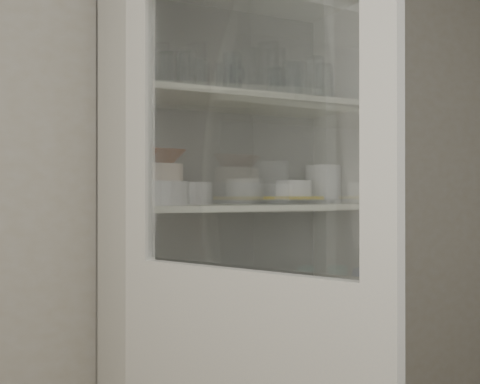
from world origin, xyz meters
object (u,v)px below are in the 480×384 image
goblet_1 (236,82)px  mug_blue (297,295)px  goblet_3 (277,89)px  yellow_trivet (294,198)px  terracotta_bowl (155,157)px  goblet_0 (130,72)px  pantry_cabinet (233,286)px  cupboard_door (241,356)px  white_canister (137,302)px  glass_platter (294,202)px  goblet_2 (288,87)px  measuring_cups (236,309)px  mug_teal (262,292)px  white_ramekin (294,188)px  plate_stack_back (184,193)px  grey_bowl_stack (323,185)px  mug_white (271,302)px  teal_jar (227,296)px  plate_stack_front (155,193)px  cream_bowl (155,173)px

goblet_1 → mug_blue: (0.17, -0.19, -0.84)m
goblet_3 → yellow_trivet: 0.46m
terracotta_bowl → goblet_0: bearing=110.9°
pantry_cabinet → goblet_3: pantry_cabinet is taller
cupboard_door → yellow_trivet: (0.56, 0.63, 0.41)m
white_canister → glass_platter: bearing=-0.6°
goblet_0 → goblet_2: (0.68, -0.01, -0.00)m
glass_platter → measuring_cups: 0.50m
mug_teal → yellow_trivet: bearing=-6.4°
mug_blue → goblet_2: bearing=62.0°
glass_platter → yellow_trivet: size_ratio=1.95×
glass_platter → mug_teal: size_ratio=3.13×
glass_platter → white_canister: 0.73m
goblet_0 → white_ramekin: 0.78m
plate_stack_back → mug_blue: size_ratio=1.74×
grey_bowl_stack → white_canister: grey_bowl_stack is taller
mug_white → grey_bowl_stack: bearing=22.5°
goblet_2 → yellow_trivet: size_ratio=1.01×
grey_bowl_stack → white_canister: 0.92m
cupboard_door → white_canister: (-0.09, 0.64, 0.05)m
pantry_cabinet → yellow_trivet: bearing=-17.2°
cupboard_door → plate_stack_back: size_ratio=9.23×
yellow_trivet → mug_teal: 0.40m
cupboard_door → goblet_3: bearing=120.3°
goblet_0 → goblet_3: (0.63, -0.01, -0.01)m
cupboard_door → mug_white: cupboard_door is taller
goblet_0 → plate_stack_back: bearing=-2.3°
mug_white → teal_jar: 0.18m
cupboard_door → terracotta_bowl: (-0.03, 0.60, 0.56)m
plate_stack_front → cream_bowl: 0.07m
goblet_3 → yellow_trivet: size_ratio=0.89×
cream_bowl → mug_teal: size_ratio=1.83×
goblet_2 → grey_bowl_stack: 0.43m
glass_platter → grey_bowl_stack: (0.17, 0.04, 0.07)m
teal_jar → mug_blue: bearing=-21.8°
cupboard_door → goblet_2: size_ratio=11.57×
plate_stack_front → glass_platter: plate_stack_front is taller
glass_platter → mug_teal: (-0.12, 0.04, -0.36)m
cream_bowl → grey_bowl_stack: 0.77m
goblet_3 → mug_teal: size_ratio=1.43×
goblet_2 → mug_teal: goblet_2 is taller
goblet_3 → plate_stack_back: (-0.42, -0.00, -0.43)m
plate_stack_back → goblet_1: bearing=3.3°
plate_stack_back → glass_platter: (0.43, -0.10, -0.03)m
plate_stack_back → yellow_trivet: 0.44m
goblet_0 → goblet_3: goblet_0 is taller
yellow_trivet → terracotta_bowl: bearing=-177.6°
grey_bowl_stack → teal_jar: grey_bowl_stack is taller
mug_teal → white_canister: 0.52m
terracotta_bowl → mug_blue: size_ratio=1.65×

